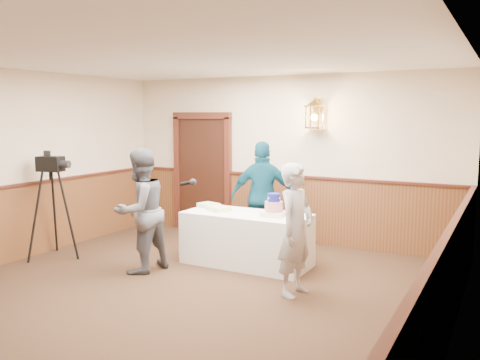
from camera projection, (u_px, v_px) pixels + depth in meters
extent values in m
plane|color=#332113|center=(159.00, 306.00, 5.73)|extent=(7.00, 7.00, 0.00)
cube|color=beige|center=(284.00, 159.00, 8.61)|extent=(6.00, 0.02, 2.80)
cube|color=beige|center=(452.00, 206.00, 4.14)|extent=(0.02, 7.00, 2.80)
cube|color=white|center=(154.00, 52.00, 5.37)|extent=(6.00, 7.00, 0.02)
cube|color=#562F18|center=(283.00, 208.00, 8.70)|extent=(5.98, 0.04, 1.10)
cube|color=#562F18|center=(444.00, 306.00, 4.26)|extent=(0.04, 6.98, 1.10)
cube|color=#471D12|center=(283.00, 176.00, 8.61)|extent=(5.98, 0.07, 0.04)
cube|color=black|center=(203.00, 175.00, 9.36)|extent=(1.00, 0.06, 2.10)
cube|color=white|center=(247.00, 239.00, 7.28)|extent=(1.80, 0.80, 0.75)
cube|color=beige|center=(274.00, 214.00, 7.03)|extent=(0.34, 0.34, 0.06)
cylinder|color=red|center=(274.00, 207.00, 7.02)|extent=(0.25, 0.25, 0.14)
cylinder|color=navy|center=(274.00, 197.00, 7.00)|extent=(0.17, 0.17, 0.11)
cube|color=#FBFB96|center=(219.00, 209.00, 7.42)|extent=(0.38, 0.34, 0.06)
cube|color=#B5F2AB|center=(208.00, 205.00, 7.68)|extent=(0.34, 0.30, 0.07)
imported|color=#52535B|center=(140.00, 211.00, 6.90)|extent=(0.77, 0.92, 1.70)
cylinder|color=black|center=(187.00, 183.00, 6.14)|extent=(0.23, 0.12, 0.09)
sphere|color=black|center=(193.00, 182.00, 6.04)|extent=(0.08, 0.08, 0.08)
imported|color=#A9A8AE|center=(296.00, 230.00, 6.01)|extent=(0.45, 0.62, 1.58)
imported|color=navy|center=(263.00, 197.00, 7.90)|extent=(1.10, 0.81, 1.74)
cube|color=black|center=(50.00, 164.00, 7.50)|extent=(0.41, 0.29, 0.22)
cylinder|color=black|center=(65.00, 164.00, 7.44)|extent=(0.17, 0.14, 0.11)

